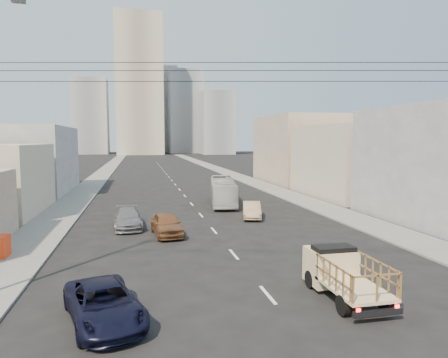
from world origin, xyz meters
name	(u,v)px	position (x,y,z in m)	size (l,w,h in m)	color
ground	(285,316)	(0.00, 0.00, 0.00)	(420.00, 420.00, 0.00)	black
sidewalk_left	(105,172)	(-11.75, 70.00, 0.06)	(3.50, 180.00, 0.12)	slate
sidewalk_right	(219,170)	(11.75, 70.00, 0.06)	(3.50, 180.00, 0.12)	slate
lane_dashes	(170,179)	(0.00, 53.00, 0.01)	(0.15, 104.00, 0.01)	silver
flatbed_pickup	(343,271)	(2.92, 1.15, 1.09)	(1.95, 4.41, 1.90)	beige
navy_pickup	(104,304)	(-6.41, 0.84, 0.67)	(2.22, 4.82, 1.34)	black
city_bus	(223,191)	(3.05, 25.29, 1.32)	(2.22, 9.49, 2.64)	beige
sedan_brown	(167,224)	(-3.35, 13.37, 0.75)	(1.77, 4.39, 1.49)	brown
sedan_tan	(252,210)	(3.90, 17.90, 0.66)	(1.40, 4.01, 1.32)	tan
sedan_grey	(128,219)	(-5.96, 16.18, 0.69)	(1.94, 4.77, 1.38)	slate
overhead_wires	(274,71)	(0.00, 1.50, 8.97)	(23.01, 5.02, 0.72)	black
bldg_right_near	(448,164)	(19.00, 14.00, 4.50)	(10.00, 12.00, 9.00)	gray
bldg_right_mid	(359,161)	(19.50, 28.00, 4.00)	(11.00, 14.00, 8.00)	beige
bldg_right_far	(306,149)	(20.00, 44.00, 5.00)	(12.00, 16.00, 10.00)	tan
bldg_left_far	(16,160)	(-19.50, 39.00, 4.00)	(12.00, 16.00, 8.00)	gray
high_rise_tower	(139,86)	(-4.00, 170.00, 30.00)	(20.00, 20.00, 60.00)	tan
midrise_ne	(185,112)	(18.00, 185.00, 20.00)	(16.00, 16.00, 40.00)	gray
midrise_nw	(91,117)	(-26.00, 180.00, 17.00)	(15.00, 15.00, 34.00)	gray
midrise_back	(159,110)	(6.00, 200.00, 22.00)	(18.00, 18.00, 44.00)	gray
midrise_east	(217,123)	(30.00, 165.00, 14.00)	(14.00, 14.00, 28.00)	gray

